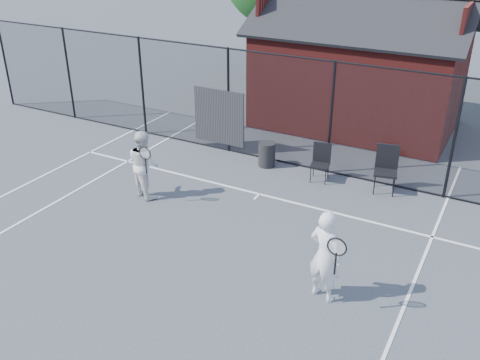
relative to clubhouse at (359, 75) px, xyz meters
The scene contains 9 objects.
ground 9.16m from the clubhouse, 93.18° to the right, with size 80.00×80.00×0.00m, color #464950.
court_lines 10.46m from the clubhouse, 92.77° to the right, with size 11.02×18.00×0.01m.
fence 4.09m from the clubhouse, 101.37° to the right, with size 22.04×3.00×3.00m.
clubhouse is the anchor object (origin of this frame).
player_front 9.28m from the clubhouse, 76.00° to the right, with size 0.83×0.65×1.75m.
player_back 7.94m from the clubhouse, 111.83° to the right, with size 0.98×0.88×1.66m.
chair_left 4.74m from the clubhouse, 83.73° to the right, with size 0.46×0.48×0.96m, color black.
chair_right 5.00m from the clubhouse, 64.19° to the right, with size 0.55×0.57×1.14m, color black.
waste_bin 4.71m from the clubhouse, 103.88° to the right, with size 0.46×0.46×0.67m, color black.
Camera 1 is at (5.09, -7.44, 6.15)m, focal length 40.00 mm.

